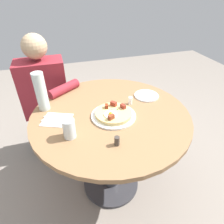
{
  "coord_description": "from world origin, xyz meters",
  "views": [
    {
      "loc": [
        0.29,
        0.99,
        1.46
      ],
      "look_at": [
        -0.0,
        0.02,
        0.76
      ],
      "focal_mm": 31.11,
      "sensor_mm": 36.0,
      "label": 1
    }
  ],
  "objects_px": {
    "bread_plate": "(146,96)",
    "dining_table": "(111,133)",
    "breakfast_pizza": "(113,113)",
    "water_bottle": "(41,92)",
    "pizza_plate": "(113,116)",
    "person_seated": "(48,106)",
    "water_glass": "(69,129)",
    "pepper_shaker": "(117,141)",
    "knife": "(58,118)",
    "fork": "(56,121)",
    "salt_shaker": "(130,101)"
  },
  "relations": [
    {
      "from": "bread_plate",
      "to": "dining_table",
      "type": "bearing_deg",
      "value": 22.17
    },
    {
      "from": "bread_plate",
      "to": "breakfast_pizza",
      "type": "bearing_deg",
      "value": 28.89
    },
    {
      "from": "bread_plate",
      "to": "water_bottle",
      "type": "distance_m",
      "value": 0.73
    },
    {
      "from": "pizza_plate",
      "to": "person_seated",
      "type": "bearing_deg",
      "value": -56.24
    },
    {
      "from": "water_glass",
      "to": "breakfast_pizza",
      "type": "bearing_deg",
      "value": -158.69
    },
    {
      "from": "pizza_plate",
      "to": "water_bottle",
      "type": "xyz_separation_m",
      "value": [
        0.41,
        -0.22,
        0.12
      ]
    },
    {
      "from": "dining_table",
      "to": "pepper_shaker",
      "type": "distance_m",
      "value": 0.36
    },
    {
      "from": "dining_table",
      "to": "water_glass",
      "type": "xyz_separation_m",
      "value": [
        0.28,
        0.15,
        0.23
      ]
    },
    {
      "from": "breakfast_pizza",
      "to": "knife",
      "type": "distance_m",
      "value": 0.35
    },
    {
      "from": "knife",
      "to": "person_seated",
      "type": "bearing_deg",
      "value": 122.06
    },
    {
      "from": "breakfast_pizza",
      "to": "dining_table",
      "type": "bearing_deg",
      "value": -82.15
    },
    {
      "from": "knife",
      "to": "fork",
      "type": "bearing_deg",
      "value": -90.0
    },
    {
      "from": "fork",
      "to": "pepper_shaker",
      "type": "bearing_deg",
      "value": -21.91
    },
    {
      "from": "knife",
      "to": "water_glass",
      "type": "bearing_deg",
      "value": -51.34
    },
    {
      "from": "breakfast_pizza",
      "to": "salt_shaker",
      "type": "xyz_separation_m",
      "value": [
        -0.16,
        -0.11,
        0.0
      ]
    },
    {
      "from": "breakfast_pizza",
      "to": "salt_shaker",
      "type": "height_order",
      "value": "breakfast_pizza"
    },
    {
      "from": "pizza_plate",
      "to": "breakfast_pizza",
      "type": "distance_m",
      "value": 0.02
    },
    {
      "from": "knife",
      "to": "pepper_shaker",
      "type": "relative_size",
      "value": 3.42
    },
    {
      "from": "water_glass",
      "to": "fork",
      "type": "bearing_deg",
      "value": -66.95
    },
    {
      "from": "pizza_plate",
      "to": "salt_shaker",
      "type": "height_order",
      "value": "salt_shaker"
    },
    {
      "from": "bread_plate",
      "to": "pizza_plate",
      "type": "bearing_deg",
      "value": 28.94
    },
    {
      "from": "dining_table",
      "to": "breakfast_pizza",
      "type": "distance_m",
      "value": 0.21
    },
    {
      "from": "bread_plate",
      "to": "water_glass",
      "type": "relative_size",
      "value": 1.58
    },
    {
      "from": "bread_plate",
      "to": "pepper_shaker",
      "type": "relative_size",
      "value": 3.37
    },
    {
      "from": "breakfast_pizza",
      "to": "water_bottle",
      "type": "distance_m",
      "value": 0.48
    },
    {
      "from": "breakfast_pizza",
      "to": "water_bottle",
      "type": "xyz_separation_m",
      "value": [
        0.41,
        -0.22,
        0.1
      ]
    },
    {
      "from": "water_bottle",
      "to": "person_seated",
      "type": "bearing_deg",
      "value": -88.47
    },
    {
      "from": "breakfast_pizza",
      "to": "water_glass",
      "type": "bearing_deg",
      "value": 21.31
    },
    {
      "from": "bread_plate",
      "to": "knife",
      "type": "xyz_separation_m",
      "value": [
        0.65,
        0.09,
        0.0
      ]
    },
    {
      "from": "breakfast_pizza",
      "to": "salt_shaker",
      "type": "distance_m",
      "value": 0.19
    },
    {
      "from": "salt_shaker",
      "to": "pepper_shaker",
      "type": "distance_m",
      "value": 0.41
    },
    {
      "from": "dining_table",
      "to": "breakfast_pizza",
      "type": "xyz_separation_m",
      "value": [
        -0.01,
        0.04,
        0.2
      ]
    },
    {
      "from": "dining_table",
      "to": "knife",
      "type": "bearing_deg",
      "value": -6.54
    },
    {
      "from": "breakfast_pizza",
      "to": "knife",
      "type": "height_order",
      "value": "breakfast_pizza"
    },
    {
      "from": "breakfast_pizza",
      "to": "pizza_plate",
      "type": "bearing_deg",
      "value": 173.71
    },
    {
      "from": "fork",
      "to": "knife",
      "type": "bearing_deg",
      "value": 90.0
    },
    {
      "from": "person_seated",
      "to": "dining_table",
      "type": "bearing_deg",
      "value": 125.19
    },
    {
      "from": "water_glass",
      "to": "dining_table",
      "type": "bearing_deg",
      "value": -151.18
    },
    {
      "from": "water_bottle",
      "to": "salt_shaker",
      "type": "height_order",
      "value": "water_bottle"
    },
    {
      "from": "pizza_plate",
      "to": "pepper_shaker",
      "type": "relative_size",
      "value": 5.35
    },
    {
      "from": "dining_table",
      "to": "knife",
      "type": "height_order",
      "value": "knife"
    },
    {
      "from": "pizza_plate",
      "to": "bread_plate",
      "type": "relative_size",
      "value": 1.59
    },
    {
      "from": "knife",
      "to": "water_bottle",
      "type": "distance_m",
      "value": 0.2
    },
    {
      "from": "dining_table",
      "to": "pepper_shaker",
      "type": "relative_size",
      "value": 19.44
    },
    {
      "from": "water_glass",
      "to": "water_bottle",
      "type": "relative_size",
      "value": 0.44
    },
    {
      "from": "dining_table",
      "to": "fork",
      "type": "height_order",
      "value": "fork"
    },
    {
      "from": "dining_table",
      "to": "salt_shaker",
      "type": "height_order",
      "value": "salt_shaker"
    },
    {
      "from": "dining_table",
      "to": "pepper_shaker",
      "type": "bearing_deg",
      "value": 79.83
    },
    {
      "from": "knife",
      "to": "pepper_shaker",
      "type": "distance_m",
      "value": 0.43
    },
    {
      "from": "knife",
      "to": "water_glass",
      "type": "height_order",
      "value": "water_glass"
    }
  ]
}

